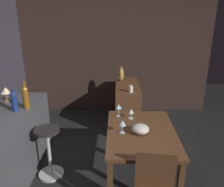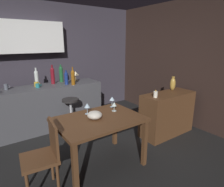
{
  "view_description": "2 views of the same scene",
  "coord_description": "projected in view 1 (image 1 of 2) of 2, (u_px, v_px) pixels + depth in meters",
  "views": [
    {
      "loc": [
        -2.3,
        0.04,
        2.11
      ],
      "look_at": [
        0.88,
        0.11,
        0.97
      ],
      "focal_mm": 36.71,
      "sensor_mm": 36.0,
      "label": 1
    },
    {
      "loc": [
        -1.08,
        -2.35,
        1.76
      ],
      "look_at": [
        0.68,
        0.14,
        0.92
      ],
      "focal_mm": 30.44,
      "sensor_mm": 36.0,
      "label": 2
    }
  ],
  "objects": [
    {
      "name": "sideboard_cabinet",
      "position": [
        127.0,
        105.0,
        4.4
      ],
      "size": [
        1.1,
        0.44,
        0.82
      ],
      "primitive_type": "cube",
      "color": "#56351E",
      "rests_on": "ground_plane"
    },
    {
      "name": "counter_lamp",
      "position": [
        6.0,
        91.0,
        3.21
      ],
      "size": [
        0.14,
        0.14,
        0.21
      ],
      "color": "#A58447",
      "rests_on": "kitchen_counter"
    },
    {
      "name": "fruit_bowl",
      "position": [
        141.0,
        129.0,
        2.71
      ],
      "size": [
        0.2,
        0.2,
        0.11
      ],
      "primitive_type": "ellipsoid",
      "color": "beige",
      "rests_on": "dining_table"
    },
    {
      "name": "wine_glass_right",
      "position": [
        131.0,
        111.0,
        3.07
      ],
      "size": [
        0.07,
        0.07,
        0.14
      ],
      "color": "silver",
      "rests_on": "dining_table"
    },
    {
      "name": "kitchen_counter",
      "position": [
        1.0,
        156.0,
        2.79
      ],
      "size": [
        2.1,
        0.6,
        0.9
      ],
      "primitive_type": "cube",
      "color": "#4C4C51",
      "rests_on": "ground_plane"
    },
    {
      "name": "pillar_candle_tall",
      "position": [
        131.0,
        89.0,
        3.86
      ],
      "size": [
        0.07,
        0.07,
        0.14
      ],
      "color": "white",
      "rests_on": "sideboard_cabinet"
    },
    {
      "name": "dining_table",
      "position": [
        141.0,
        138.0,
        2.81
      ],
      "size": [
        1.18,
        0.83,
        0.74
      ],
      "color": "#56351E",
      "rests_on": "ground_plane"
    },
    {
      "name": "wall_side_right",
      "position": [
        105.0,
        52.0,
        4.84
      ],
      "size": [
        0.1,
        4.4,
        2.6
      ],
      "primitive_type": "cube",
      "color": "#33231E",
      "rests_on": "ground_plane"
    },
    {
      "name": "bar_stool",
      "position": [
        49.0,
        151.0,
        3.01
      ],
      "size": [
        0.34,
        0.34,
        0.7
      ],
      "color": "#262323",
      "rests_on": "ground_plane"
    },
    {
      "name": "wine_bottle_cobalt",
      "position": [
        14.0,
        101.0,
        2.9
      ],
      "size": [
        0.08,
        0.08,
        0.3
      ],
      "color": "navy",
      "rests_on": "kitchen_counter"
    },
    {
      "name": "wine_bottle_amber",
      "position": [
        25.0,
        96.0,
        2.98
      ],
      "size": [
        0.08,
        0.08,
        0.36
      ],
      "color": "#8C5114",
      "rests_on": "kitchen_counter"
    },
    {
      "name": "wine_glass_center",
      "position": [
        119.0,
        107.0,
        3.13
      ],
      "size": [
        0.08,
        0.08,
        0.17
      ],
      "color": "silver",
      "rests_on": "dining_table"
    },
    {
      "name": "wine_glass_left",
      "position": [
        122.0,
        123.0,
        2.69
      ],
      "size": [
        0.08,
        0.08,
        0.16
      ],
      "color": "silver",
      "rests_on": "dining_table"
    },
    {
      "name": "vase_brass",
      "position": [
        121.0,
        74.0,
        4.46
      ],
      "size": [
        0.11,
        0.11,
        0.28
      ],
      "color": "#B78C38",
      "rests_on": "sideboard_cabinet"
    }
  ]
}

